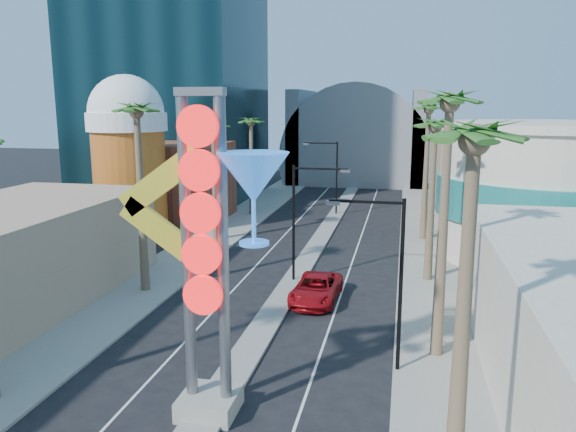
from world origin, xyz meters
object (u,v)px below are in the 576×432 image
(red_pickup, at_px, (316,289))
(pedestrian_a, at_px, (506,383))
(pedestrian_b, at_px, (436,334))
(neon_sign, at_px, (225,234))

(red_pickup, distance_m, pedestrian_a, 14.33)
(red_pickup, xyz_separation_m, pedestrian_b, (6.85, -6.23, 0.23))
(neon_sign, distance_m, pedestrian_b, 12.61)
(red_pickup, height_order, pedestrian_a, pedestrian_a)
(neon_sign, relative_size, pedestrian_a, 6.45)
(red_pickup, height_order, pedestrian_b, pedestrian_b)
(pedestrian_a, relative_size, pedestrian_b, 1.11)
(neon_sign, xyz_separation_m, pedestrian_a, (10.63, 2.65, -6.18))
(pedestrian_b, bearing_deg, neon_sign, 75.05)
(red_pickup, relative_size, pedestrian_b, 3.25)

